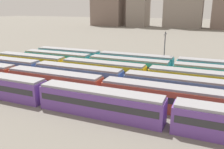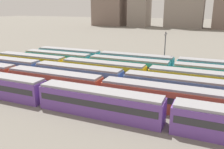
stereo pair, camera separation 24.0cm
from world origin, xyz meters
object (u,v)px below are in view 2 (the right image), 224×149
train_track_5 (175,65)px  train_track_4 (128,66)px  train_track_2 (178,88)px  train_track_1 (161,97)px  train_track_0 (99,102)px  train_track_3 (199,81)px  catenary_pole_1 (165,49)px

train_track_5 → train_track_4: bearing=-151.1°
train_track_2 → train_track_1: bearing=-108.0°
train_track_0 → train_track_3: size_ratio=0.60×
train_track_3 → train_track_5: same height
train_track_4 → catenary_pole_1: 10.67m
catenary_pole_1 → train_track_5: bearing=-42.2°
train_track_2 → train_track_5: 15.86m
train_track_2 → train_track_4: bearing=139.8°
train_track_1 → train_track_5: 20.83m
train_track_0 → train_track_4: same height
train_track_4 → train_track_5: 10.75m
train_track_2 → train_track_3: bearing=61.2°
train_track_3 → train_track_0: bearing=-127.6°
train_track_3 → catenary_pole_1: bearing=123.8°
train_track_3 → train_track_4: 16.01m
train_track_0 → train_track_2: size_ratio=0.60×
train_track_4 → catenary_pole_1: bearing=51.8°
train_track_1 → train_track_4: (-10.60, 15.60, -0.00)m
train_track_5 → catenary_pole_1: 5.24m
train_track_3 → train_track_5: 11.88m
train_track_3 → catenary_pole_1: size_ratio=10.36×
train_track_2 → train_track_3: size_ratio=1.00×
train_track_2 → train_track_4: 16.10m
train_track_0 → train_track_4: size_ratio=1.00×
train_track_1 → train_track_2: (1.69, 5.20, 0.00)m
train_track_0 → catenary_pole_1: 29.16m
train_track_2 → catenary_pole_1: bearing=108.0°
train_track_4 → train_track_3: bearing=-18.9°
train_track_4 → train_track_2: bearing=-40.2°
train_track_0 → train_track_2: same height
train_track_2 → train_track_5: size_ratio=1.25×
train_track_3 → train_track_4: bearing=161.1°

